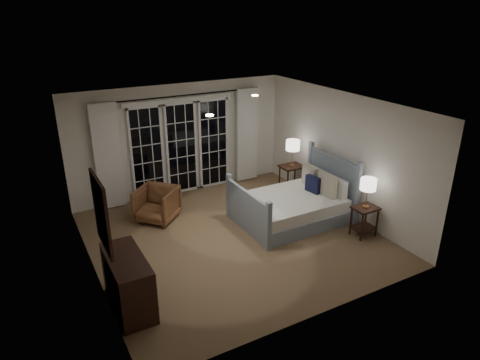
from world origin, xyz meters
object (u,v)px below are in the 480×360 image
bed (294,205)px  lamp_left (368,185)px  dresser (128,282)px  lamp_right (293,145)px  nightstand_left (364,217)px  armchair (157,204)px  nightstand_right (291,175)px

bed → lamp_left: size_ratio=3.70×
dresser → lamp_right: bearing=26.9°
lamp_right → bed: bearing=-122.8°
nightstand_left → armchair: armchair is taller
lamp_left → lamp_right: lamp_right is taller
lamp_right → dresser: 4.97m
nightstand_left → dresser: (-4.42, 0.07, 0.02)m
nightstand_left → dresser: dresser is taller
nightstand_right → lamp_right: (0.00, 0.00, 0.71)m
nightstand_left → armchair: bearing=142.1°
dresser → lamp_left: bearing=-0.9°
lamp_left → lamp_right: (-0.04, 2.30, 0.11)m
nightstand_left → dresser: bearing=179.1°
nightstand_right → dresser: dresser is taller
lamp_left → nightstand_left: bearing=153.4°
bed → nightstand_right: bearing=57.2°
nightstand_right → lamp_right: 0.71m
bed → lamp_right: bearing=57.2°
armchair → dresser: 2.70m
nightstand_right → dresser: size_ratio=0.58×
nightstand_left → nightstand_right: 2.30m
nightstand_right → armchair: bearing=176.6°
nightstand_left → lamp_right: bearing=91.0°
bed → nightstand_left: size_ratio=3.55×
bed → armchair: size_ratio=2.75×
nightstand_right → armchair: size_ratio=0.88×
lamp_right → armchair: bearing=176.6°
lamp_right → dresser: size_ratio=0.52×
bed → dresser: (-3.65, -1.09, 0.10)m
bed → nightstand_left: (0.77, -1.17, 0.07)m
armchair → lamp_right: bearing=43.3°
lamp_right → dresser: (-4.38, -2.22, -0.74)m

